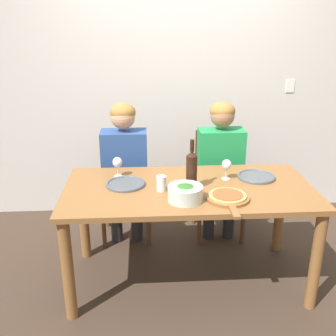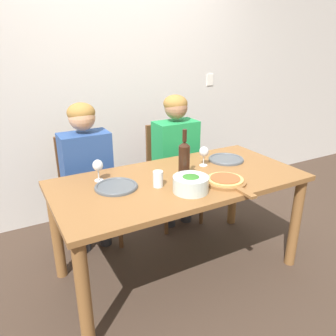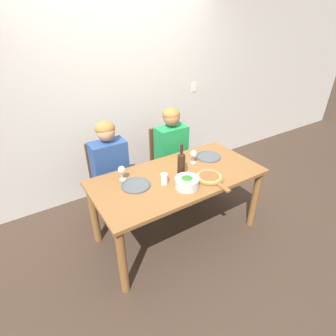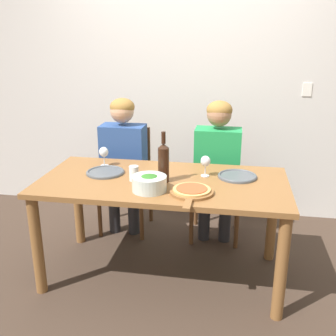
{
  "view_description": "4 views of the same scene",
  "coord_description": "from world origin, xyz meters",
  "px_view_note": "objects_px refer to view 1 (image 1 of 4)",
  "views": [
    {
      "loc": [
        -0.3,
        -2.48,
        1.84
      ],
      "look_at": [
        -0.14,
        0.13,
        0.85
      ],
      "focal_mm": 42.0,
      "sensor_mm": 36.0,
      "label": 1
    },
    {
      "loc": [
        -1.07,
        -1.78,
        1.63
      ],
      "look_at": [
        -0.04,
        0.09,
        0.81
      ],
      "focal_mm": 35.0,
      "sensor_mm": 36.0,
      "label": 2
    },
    {
      "loc": [
        -1.28,
        -1.83,
        2.14
      ],
      "look_at": [
        -0.1,
        0.04,
        0.85
      ],
      "focal_mm": 28.0,
      "sensor_mm": 36.0,
      "label": 3
    },
    {
      "loc": [
        0.48,
        -2.53,
        1.71
      ],
      "look_at": [
        0.03,
        0.06,
        0.82
      ],
      "focal_mm": 42.0,
      "sensor_mm": 36.0,
      "label": 4
    }
  ],
  "objects_px": {
    "broccoli_bowl": "(185,193)",
    "dinner_plate_right": "(256,176)",
    "chair_left": "(126,182)",
    "person_man": "(221,159)",
    "wine_bottle": "(192,169)",
    "wine_glass_right": "(227,166)",
    "wine_glass_left": "(117,163)",
    "chair_right": "(217,180)",
    "pizza_on_board": "(228,197)",
    "water_tumbler": "(161,183)",
    "person_woman": "(125,161)",
    "dinner_plate_left": "(126,184)"
  },
  "relations": [
    {
      "from": "person_woman",
      "to": "person_man",
      "type": "height_order",
      "value": "same"
    },
    {
      "from": "person_woman",
      "to": "dinner_plate_right",
      "type": "relative_size",
      "value": 4.38
    },
    {
      "from": "chair_left",
      "to": "wine_glass_left",
      "type": "relative_size",
      "value": 6.13
    },
    {
      "from": "person_man",
      "to": "broccoli_bowl",
      "type": "bearing_deg",
      "value": -114.85
    },
    {
      "from": "person_woman",
      "to": "wine_glass_right",
      "type": "relative_size",
      "value": 8.05
    },
    {
      "from": "person_woman",
      "to": "wine_bottle",
      "type": "height_order",
      "value": "person_woman"
    },
    {
      "from": "person_woman",
      "to": "wine_bottle",
      "type": "distance_m",
      "value": 0.84
    },
    {
      "from": "broccoli_bowl",
      "to": "person_man",
      "type": "bearing_deg",
      "value": 65.15
    },
    {
      "from": "pizza_on_board",
      "to": "person_man",
      "type": "bearing_deg",
      "value": 82.13
    },
    {
      "from": "person_man",
      "to": "dinner_plate_right",
      "type": "xyz_separation_m",
      "value": [
        0.17,
        -0.49,
        0.03
      ]
    },
    {
      "from": "chair_right",
      "to": "pizza_on_board",
      "type": "distance_m",
      "value": 1.01
    },
    {
      "from": "broccoli_bowl",
      "to": "pizza_on_board",
      "type": "bearing_deg",
      "value": -1.08
    },
    {
      "from": "wine_glass_left",
      "to": "water_tumbler",
      "type": "xyz_separation_m",
      "value": [
        0.31,
        -0.28,
        -0.05
      ]
    },
    {
      "from": "dinner_plate_right",
      "to": "dinner_plate_left",
      "type": "bearing_deg",
      "value": -175.25
    },
    {
      "from": "person_man",
      "to": "wine_glass_right",
      "type": "bearing_deg",
      "value": -96.8
    },
    {
      "from": "wine_bottle",
      "to": "wine_glass_right",
      "type": "xyz_separation_m",
      "value": [
        0.27,
        0.16,
        -0.04
      ]
    },
    {
      "from": "broccoli_bowl",
      "to": "chair_left",
      "type": "bearing_deg",
      "value": 113.75
    },
    {
      "from": "wine_glass_left",
      "to": "pizza_on_board",
      "type": "bearing_deg",
      "value": -31.44
    },
    {
      "from": "person_man",
      "to": "dinner_plate_right",
      "type": "relative_size",
      "value": 4.38
    },
    {
      "from": "chair_left",
      "to": "person_man",
      "type": "bearing_deg",
      "value": -7.86
    },
    {
      "from": "person_man",
      "to": "wine_bottle",
      "type": "distance_m",
      "value": 0.77
    },
    {
      "from": "water_tumbler",
      "to": "person_woman",
      "type": "bearing_deg",
      "value": 112.09
    },
    {
      "from": "chair_left",
      "to": "person_woman",
      "type": "xyz_separation_m",
      "value": [
        0.0,
        -0.11,
        0.24
      ]
    },
    {
      "from": "pizza_on_board",
      "to": "wine_glass_left",
      "type": "bearing_deg",
      "value": 148.56
    },
    {
      "from": "broccoli_bowl",
      "to": "water_tumbler",
      "type": "distance_m",
      "value": 0.22
    },
    {
      "from": "dinner_plate_right",
      "to": "wine_glass_left",
      "type": "bearing_deg",
      "value": 175.18
    },
    {
      "from": "wine_glass_left",
      "to": "wine_glass_right",
      "type": "height_order",
      "value": "same"
    },
    {
      "from": "dinner_plate_left",
      "to": "wine_glass_right",
      "type": "xyz_separation_m",
      "value": [
        0.72,
        0.06,
        0.1
      ]
    },
    {
      "from": "chair_right",
      "to": "person_man",
      "type": "height_order",
      "value": "person_man"
    },
    {
      "from": "chair_left",
      "to": "person_man",
      "type": "xyz_separation_m",
      "value": [
        0.82,
        -0.11,
        0.24
      ]
    },
    {
      "from": "broccoli_bowl",
      "to": "dinner_plate_right",
      "type": "xyz_separation_m",
      "value": [
        0.56,
        0.35,
        -0.04
      ]
    },
    {
      "from": "wine_bottle",
      "to": "broccoli_bowl",
      "type": "bearing_deg",
      "value": -108.5
    },
    {
      "from": "chair_right",
      "to": "broccoli_bowl",
      "type": "relative_size",
      "value": 4.1
    },
    {
      "from": "chair_left",
      "to": "wine_glass_right",
      "type": "xyz_separation_m",
      "value": [
        0.76,
        -0.62,
        0.37
      ]
    },
    {
      "from": "water_tumbler",
      "to": "person_man",
      "type": "bearing_deg",
      "value": 51.86
    },
    {
      "from": "chair_left",
      "to": "water_tumbler",
      "type": "bearing_deg",
      "value": -70.79
    },
    {
      "from": "chair_right",
      "to": "dinner_plate_right",
      "type": "distance_m",
      "value": 0.69
    },
    {
      "from": "person_woman",
      "to": "wine_glass_left",
      "type": "xyz_separation_m",
      "value": [
        -0.03,
        -0.41,
        0.13
      ]
    },
    {
      "from": "chair_right",
      "to": "chair_left",
      "type": "bearing_deg",
      "value": 180.0
    },
    {
      "from": "pizza_on_board",
      "to": "dinner_plate_right",
      "type": "bearing_deg",
      "value": 51.55
    },
    {
      "from": "broccoli_bowl",
      "to": "wine_glass_left",
      "type": "distance_m",
      "value": 0.63
    },
    {
      "from": "chair_right",
      "to": "wine_bottle",
      "type": "distance_m",
      "value": 0.94
    },
    {
      "from": "person_man",
      "to": "broccoli_bowl",
      "type": "relative_size",
      "value": 5.39
    },
    {
      "from": "broccoli_bowl",
      "to": "chair_right",
      "type": "bearing_deg",
      "value": 67.77
    },
    {
      "from": "pizza_on_board",
      "to": "wine_glass_right",
      "type": "relative_size",
      "value": 2.8
    },
    {
      "from": "wine_glass_right",
      "to": "water_tumbler",
      "type": "distance_m",
      "value": 0.51
    },
    {
      "from": "dinner_plate_left",
      "to": "wine_bottle",
      "type": "bearing_deg",
      "value": -11.92
    },
    {
      "from": "broccoli_bowl",
      "to": "pizza_on_board",
      "type": "height_order",
      "value": "broccoli_bowl"
    },
    {
      "from": "chair_right",
      "to": "person_man",
      "type": "xyz_separation_m",
      "value": [
        -0.0,
        -0.11,
        0.24
      ]
    },
    {
      "from": "wine_glass_right",
      "to": "dinner_plate_right",
      "type": "bearing_deg",
      "value": 3.58
    }
  ]
}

